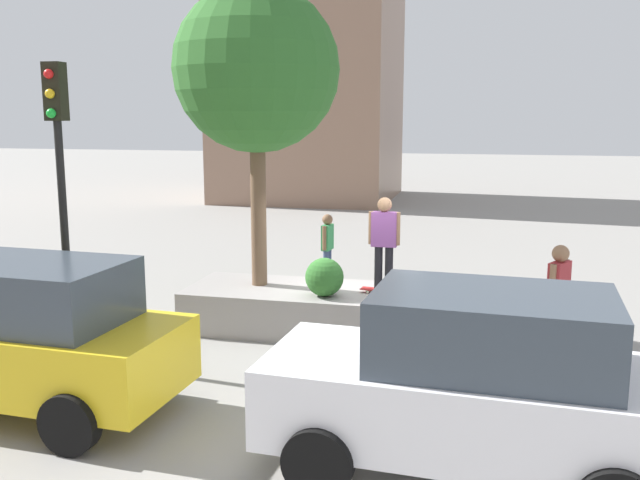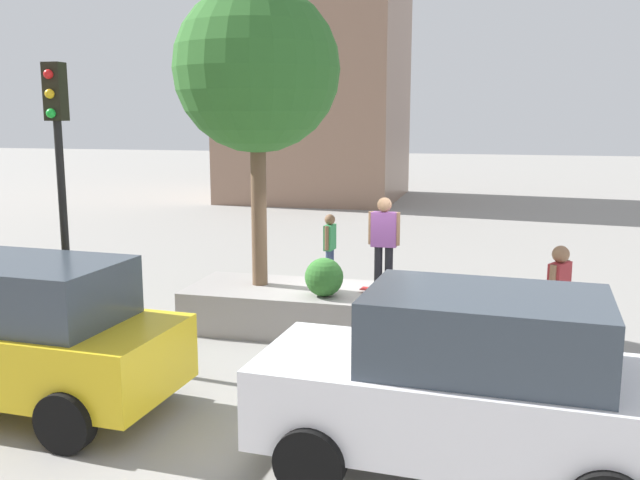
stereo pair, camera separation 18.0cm
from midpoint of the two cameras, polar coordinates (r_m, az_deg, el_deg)
ground_plane at (r=12.74m, az=2.45°, el=-7.27°), size 120.00×120.00×0.00m
planter_ledge at (r=12.55m, az=-0.41°, el=-5.74°), size 4.78×1.83×0.75m
plaza_tree at (r=12.54m, az=-5.66°, el=13.68°), size 2.92×2.92×5.33m
boxwood_shrub at (r=11.94m, az=-0.07°, el=-3.06°), size 0.67×0.67×0.67m
skateboard at (r=12.20m, az=4.78°, el=-4.14°), size 0.82×0.32×0.07m
skateboarder at (r=12.00m, az=4.85°, el=0.26°), size 0.55×0.25×1.62m
police_car at (r=7.65m, az=11.93°, el=-11.41°), size 4.45×2.24×2.03m
taxi_cab at (r=9.89m, az=-23.64°, el=-7.19°), size 4.36×2.18×1.99m
traffic_light_corner at (r=11.20m, az=-20.99°, el=5.96°), size 0.29×0.35×4.59m
passerby_with_bag at (r=11.86m, az=18.53°, el=-3.97°), size 0.40×0.54×1.78m
pedestrian_crossing at (r=16.09m, az=0.29°, el=-0.23°), size 0.24×0.53×1.58m
plaza_lowrise_south at (r=33.01m, az=-0.92°, el=18.43°), size 7.59×7.63×17.14m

